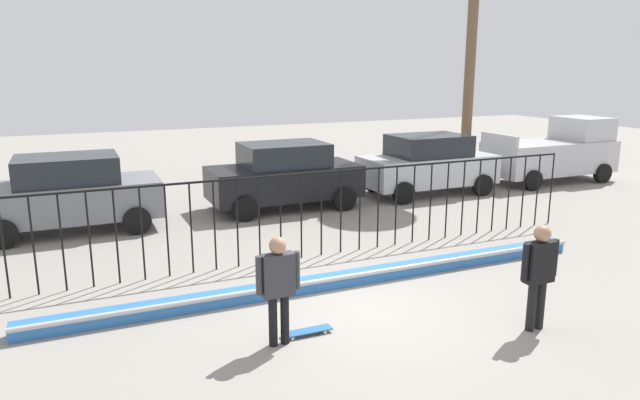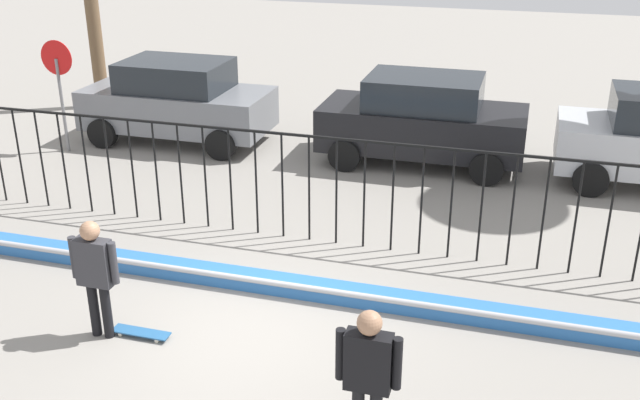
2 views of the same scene
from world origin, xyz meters
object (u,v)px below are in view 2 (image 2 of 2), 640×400
object	(u,v)px
camera_operator	(368,370)
stop_sign	(59,81)
skateboard	(141,332)
parked_car_black	(423,119)
parked_car_gray	(177,101)
skateboarder	(95,269)

from	to	relation	value
camera_operator	stop_sign	size ratio (longest dim) A/B	0.68
skateboard	parked_car_black	distance (m)	8.20
stop_sign	camera_operator	bearing A→B (deg)	-41.06
parked_car_gray	parked_car_black	xyz separation A→B (m)	(5.69, 0.09, 0.00)
skateboard	parked_car_black	size ratio (longest dim) A/B	0.19
skateboard	parked_car_gray	distance (m)	8.36
parked_car_black	camera_operator	bearing A→B (deg)	-86.22
skateboard	camera_operator	bearing A→B (deg)	-31.81
skateboarder	stop_sign	world-z (taller)	stop_sign
skateboarder	parked_car_black	size ratio (longest dim) A/B	0.39
skateboarder	skateboard	xyz separation A→B (m)	(0.50, 0.12, -0.94)
camera_operator	stop_sign	bearing A→B (deg)	-19.50
parked_car_gray	parked_car_black	world-z (taller)	same
skateboarder	parked_car_black	world-z (taller)	parked_car_black
camera_operator	parked_car_black	xyz separation A→B (m)	(-0.86, 9.01, -0.05)
parked_car_black	stop_sign	size ratio (longest dim) A/B	1.72
skateboard	skateboarder	bearing A→B (deg)	-177.97
camera_operator	parked_car_black	size ratio (longest dim) A/B	0.39
parked_car_gray	camera_operator	bearing A→B (deg)	-57.06
skateboarder	skateboard	bearing A→B (deg)	-6.28
skateboard	stop_sign	world-z (taller)	stop_sign
skateboarder	parked_car_gray	distance (m)	8.25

